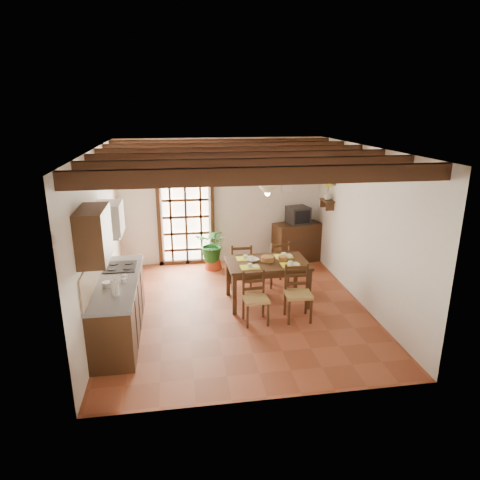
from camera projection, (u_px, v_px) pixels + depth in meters
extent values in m
plane|color=brown|center=(238.00, 309.00, 7.60)|extent=(5.00, 5.00, 0.00)
cube|color=silver|center=(221.00, 202.00, 9.54)|extent=(4.50, 0.02, 2.80)
cube|color=silver|center=(270.00, 295.00, 4.82)|extent=(4.50, 0.02, 2.80)
cube|color=silver|center=(99.00, 239.00, 6.85)|extent=(0.02, 5.00, 2.80)
cube|color=silver|center=(364.00, 228.00, 7.51)|extent=(0.02, 5.00, 2.80)
cube|color=white|center=(238.00, 148.00, 6.76)|extent=(4.50, 5.00, 0.02)
cube|color=black|center=(265.00, 176.00, 4.81)|extent=(4.50, 0.14, 0.20)
cube|color=black|center=(252.00, 166.00, 5.61)|extent=(4.50, 0.14, 0.20)
cube|color=black|center=(242.00, 158.00, 6.40)|extent=(4.50, 0.14, 0.20)
cube|color=black|center=(234.00, 153.00, 7.19)|extent=(4.50, 0.14, 0.20)
cube|color=black|center=(228.00, 148.00, 7.98)|extent=(4.50, 0.14, 0.20)
cube|color=black|center=(223.00, 144.00, 8.77)|extent=(4.50, 0.14, 0.20)
cube|color=white|center=(186.00, 216.00, 9.50)|extent=(1.01, 0.02, 2.11)
cube|color=#351F10|center=(184.00, 165.00, 9.11)|extent=(1.26, 0.10, 0.08)
cube|color=#351F10|center=(159.00, 218.00, 9.37)|extent=(0.08, 0.10, 2.28)
cube|color=#351F10|center=(212.00, 216.00, 9.54)|extent=(0.08, 0.10, 2.28)
cube|color=#351F10|center=(186.00, 217.00, 9.44)|extent=(1.01, 0.03, 2.02)
cube|color=#351F10|center=(119.00, 309.00, 6.62)|extent=(0.60, 2.20, 0.88)
cube|color=slate|center=(117.00, 281.00, 6.48)|extent=(0.64, 2.25, 0.04)
cube|color=tan|center=(96.00, 268.00, 6.37)|extent=(0.02, 2.20, 0.50)
cube|color=#351F10|center=(94.00, 235.00, 5.52)|extent=(0.35, 0.80, 0.70)
cube|color=white|center=(110.00, 218.00, 6.73)|extent=(0.38, 0.60, 0.50)
cube|color=silver|center=(111.00, 235.00, 6.81)|extent=(0.32, 0.55, 0.04)
cube|color=black|center=(121.00, 267.00, 6.99)|extent=(0.50, 0.55, 0.02)
cylinder|color=white|center=(115.00, 288.00, 5.93)|extent=(0.11, 0.11, 0.24)
cylinder|color=silver|center=(107.00, 285.00, 6.22)|extent=(0.14, 0.14, 0.10)
cube|color=#3C2513|center=(267.00, 263.00, 7.65)|extent=(1.45, 0.94, 0.05)
cube|color=#3C2513|center=(267.00, 267.00, 7.67)|extent=(1.31, 0.85, 0.10)
cube|color=#3C2513|center=(296.00, 273.00, 8.25)|extent=(0.07, 0.07, 0.73)
cube|color=#3C2513|center=(228.00, 277.00, 8.04)|extent=(0.07, 0.07, 0.73)
cube|color=#3C2513|center=(309.00, 290.00, 7.49)|extent=(0.07, 0.07, 0.73)
cube|color=#3C2513|center=(234.00, 295.00, 7.29)|extent=(0.07, 0.07, 0.73)
cube|color=#AE8A4A|center=(256.00, 299.00, 6.99)|extent=(0.42, 0.40, 0.05)
cube|color=#351F10|center=(254.00, 283.00, 7.07)|extent=(0.40, 0.05, 0.44)
cube|color=#351F10|center=(255.00, 311.00, 7.05)|extent=(0.40, 0.38, 0.43)
cube|color=#AE8A4A|center=(298.00, 294.00, 7.09)|extent=(0.45, 0.43, 0.05)
cube|color=#351F10|center=(296.00, 277.00, 7.18)|extent=(0.43, 0.06, 0.47)
cube|color=#351F10|center=(298.00, 307.00, 7.16)|extent=(0.43, 0.41, 0.46)
cube|color=#AE8A4A|center=(241.00, 265.00, 8.39)|extent=(0.44, 0.42, 0.05)
cube|color=#351F10|center=(242.00, 257.00, 8.16)|extent=(0.43, 0.05, 0.46)
cube|color=#351F10|center=(241.00, 276.00, 8.46)|extent=(0.42, 0.40, 0.45)
cube|color=#AE8A4A|center=(276.00, 263.00, 8.50)|extent=(0.51, 0.49, 0.05)
cube|color=#351F10|center=(281.00, 254.00, 8.27)|extent=(0.43, 0.13, 0.47)
cube|color=#351F10|center=(276.00, 273.00, 8.57)|extent=(0.49, 0.47, 0.46)
cube|color=yellow|center=(250.00, 266.00, 7.37)|extent=(0.33, 0.25, 0.01)
cube|color=yellow|center=(290.00, 264.00, 7.47)|extent=(0.33, 0.25, 0.01)
cube|color=yellow|center=(245.00, 257.00, 7.80)|extent=(0.33, 0.25, 0.01)
cube|color=yellow|center=(284.00, 255.00, 7.90)|extent=(0.33, 0.25, 0.01)
cylinder|color=olive|center=(267.00, 258.00, 7.62)|extent=(0.23, 0.23, 0.09)
imported|color=white|center=(253.00, 260.00, 7.64)|extent=(0.28, 0.28, 0.05)
cube|color=#351F10|center=(297.00, 242.00, 9.81)|extent=(1.15, 0.72, 0.91)
cube|color=black|center=(298.00, 215.00, 9.62)|extent=(0.54, 0.51, 0.39)
cube|color=black|center=(301.00, 217.00, 9.42)|extent=(0.36, 0.11, 0.29)
cube|color=white|center=(287.00, 185.00, 9.63)|extent=(0.25, 0.03, 0.32)
cone|color=#9B3116|center=(213.00, 264.00, 9.44)|extent=(0.39, 0.39, 0.24)
imported|color=#144C19|center=(213.00, 244.00, 9.31)|extent=(2.24, 2.11, 1.99)
cube|color=#351F10|center=(327.00, 200.00, 8.95)|extent=(0.20, 0.42, 0.03)
cube|color=#351F10|center=(330.00, 206.00, 8.82)|extent=(0.18, 0.03, 0.18)
cube|color=#351F10|center=(324.00, 203.00, 9.14)|extent=(0.18, 0.03, 0.18)
imported|color=#B2BFB2|center=(328.00, 196.00, 8.93)|extent=(0.15, 0.15, 0.15)
sphere|color=yellow|center=(328.00, 186.00, 8.86)|extent=(0.14, 0.14, 0.14)
cylinder|color=#144C19|center=(328.00, 193.00, 8.91)|extent=(0.01, 0.01, 0.28)
cube|color=brown|center=(333.00, 177.00, 8.82)|extent=(0.03, 0.32, 0.32)
cube|color=#C3B292|center=(332.00, 177.00, 8.82)|extent=(0.01, 0.26, 0.26)
cylinder|color=black|center=(268.00, 167.00, 7.24)|extent=(0.01, 0.01, 0.70)
cone|color=#F5F3C6|center=(268.00, 189.00, 7.35)|extent=(0.36, 0.36, 0.14)
sphere|color=#FFD88C|center=(267.00, 193.00, 7.37)|extent=(0.09, 0.09, 0.09)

